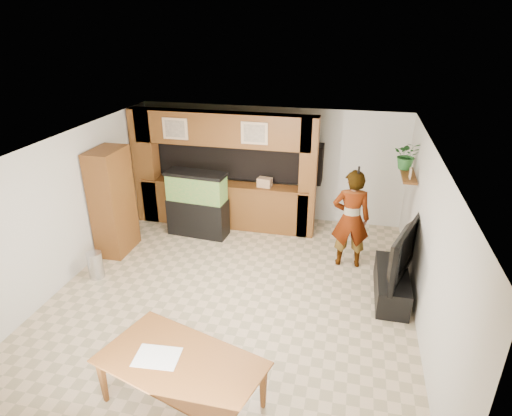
% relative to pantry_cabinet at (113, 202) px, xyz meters
% --- Properties ---
extents(floor, '(6.50, 6.50, 0.00)m').
position_rel_pantry_cabinet_xyz_m(floor, '(2.70, -0.92, -1.06)').
color(floor, '#CBB18D').
rests_on(floor, ground).
extents(ceiling, '(6.50, 6.50, 0.00)m').
position_rel_pantry_cabinet_xyz_m(ceiling, '(2.70, -0.92, 1.54)').
color(ceiling, white).
rests_on(ceiling, wall_back).
extents(wall_back, '(6.00, 0.00, 6.00)m').
position_rel_pantry_cabinet_xyz_m(wall_back, '(2.70, 2.33, 0.24)').
color(wall_back, beige).
rests_on(wall_back, floor).
extents(wall_left, '(0.00, 6.50, 6.50)m').
position_rel_pantry_cabinet_xyz_m(wall_left, '(-0.30, -0.92, 0.24)').
color(wall_left, beige).
rests_on(wall_left, floor).
extents(wall_right, '(0.00, 6.50, 6.50)m').
position_rel_pantry_cabinet_xyz_m(wall_right, '(5.70, -0.92, 0.24)').
color(wall_right, beige).
rests_on(wall_right, floor).
extents(partition, '(4.20, 0.99, 2.60)m').
position_rel_pantry_cabinet_xyz_m(partition, '(1.75, 1.72, 0.25)').
color(partition, brown).
rests_on(partition, floor).
extents(wall_clock, '(0.05, 0.25, 0.25)m').
position_rel_pantry_cabinet_xyz_m(wall_clock, '(-0.27, 0.08, 0.84)').
color(wall_clock, black).
rests_on(wall_clock, wall_left).
extents(wall_shelf, '(0.25, 0.90, 0.04)m').
position_rel_pantry_cabinet_xyz_m(wall_shelf, '(5.55, 1.03, 0.64)').
color(wall_shelf, brown).
rests_on(wall_shelf, wall_right).
extents(pantry_cabinet, '(0.53, 0.87, 2.13)m').
position_rel_pantry_cabinet_xyz_m(pantry_cabinet, '(0.00, 0.00, 0.00)').
color(pantry_cabinet, brown).
rests_on(pantry_cabinet, floor).
extents(trash_can, '(0.27, 0.27, 0.50)m').
position_rel_pantry_cabinet_xyz_m(trash_can, '(0.12, -1.02, -0.81)').
color(trash_can, '#B2B2B7').
rests_on(trash_can, floor).
extents(aquarium, '(1.29, 0.48, 1.43)m').
position_rel_pantry_cabinet_xyz_m(aquarium, '(1.36, 1.03, -0.37)').
color(aquarium, black).
rests_on(aquarium, floor).
extents(tv_stand, '(0.52, 1.41, 0.47)m').
position_rel_pantry_cabinet_xyz_m(tv_stand, '(5.35, -0.42, -0.83)').
color(tv_stand, black).
rests_on(tv_stand, floor).
extents(television, '(0.68, 1.49, 0.87)m').
position_rel_pantry_cabinet_xyz_m(television, '(5.35, -0.42, -0.16)').
color(television, black).
rests_on(television, tv_stand).
extents(photo_frame, '(0.03, 0.14, 0.19)m').
position_rel_pantry_cabinet_xyz_m(photo_frame, '(5.55, 0.82, 0.75)').
color(photo_frame, tan).
rests_on(photo_frame, wall_shelf).
extents(potted_plant, '(0.52, 0.46, 0.55)m').
position_rel_pantry_cabinet_xyz_m(potted_plant, '(5.52, 1.35, 0.93)').
color(potted_plant, '#276229').
rests_on(potted_plant, wall_shelf).
extents(person, '(0.74, 0.52, 1.92)m').
position_rel_pantry_cabinet_xyz_m(person, '(4.59, 0.47, -0.10)').
color(person, '#8B6E4C').
rests_on(person, floor).
extents(microphone, '(0.04, 0.11, 0.17)m').
position_rel_pantry_cabinet_xyz_m(microphone, '(4.64, 0.31, 0.91)').
color(microphone, black).
rests_on(microphone, person).
extents(dining_table, '(2.17, 1.59, 0.68)m').
position_rel_pantry_cabinet_xyz_m(dining_table, '(2.73, -3.36, -0.72)').
color(dining_table, brown).
rests_on(dining_table, floor).
extents(newspaper_a, '(0.56, 0.43, 0.01)m').
position_rel_pantry_cabinet_xyz_m(newspaper_a, '(2.44, -3.32, -0.38)').
color(newspaper_a, silver).
rests_on(newspaper_a, dining_table).
extents(counter_box, '(0.32, 0.24, 0.20)m').
position_rel_pantry_cabinet_xyz_m(counter_box, '(2.73, 1.53, 0.07)').
color(counter_box, '#A77E5A').
rests_on(counter_box, partition).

